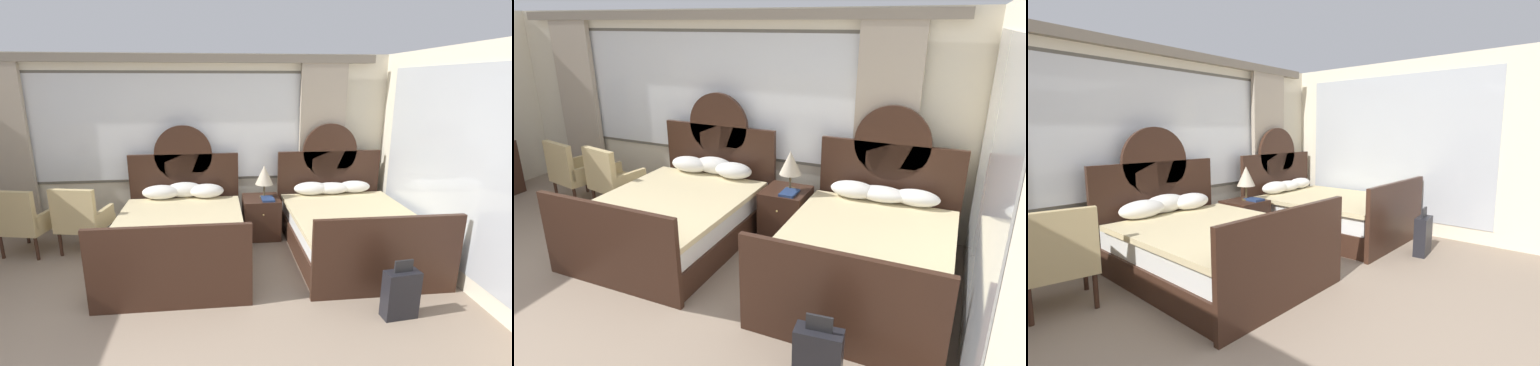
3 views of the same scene
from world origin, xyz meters
The scene contains 9 objects.
wall_back_window centered at (0.00, 3.77, 1.43)m, with size 6.88×0.22×2.70m.
wall_right_mirror centered at (3.47, 1.61, 1.35)m, with size 0.08×4.36×2.70m.
bed_near_window centered at (0.20, 2.53, 0.35)m, with size 1.67×2.26×1.66m.
bed_near_mirror centered at (2.50, 2.52, 0.35)m, with size 1.67×2.26×1.66m.
nightstand_between_beds centered at (1.35, 3.16, 0.31)m, with size 0.54×0.57×0.61m.
table_lamp_on_nightstand centered at (1.40, 3.18, 0.95)m, with size 0.27×0.27×0.49m.
book_on_nightstand centered at (1.44, 3.06, 0.63)m, with size 0.18×0.26×0.03m.
armchair_by_window_left centered at (-1.15, 2.90, 0.50)m, with size 0.70×0.70×0.95m.
suitcase_on_floor centered at (2.48, 0.98, 0.25)m, with size 0.36×0.18×0.63m.
Camera 3 is at (-2.19, -0.66, 1.60)m, focal length 25.55 mm.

